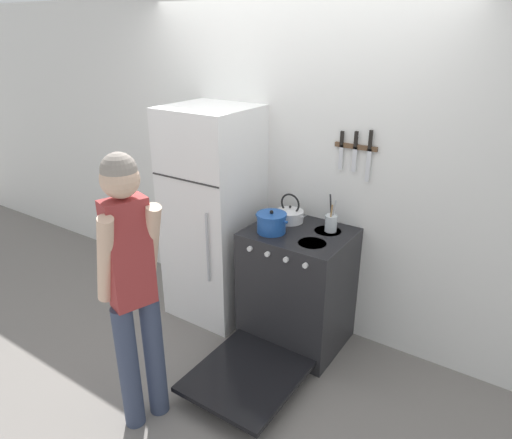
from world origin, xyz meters
The scene contains 9 objects.
ground_plane centered at (0.00, 0.00, 0.00)m, with size 14.00×14.00×0.00m, color slate.
wall_back centered at (0.00, 0.03, 1.27)m, with size 10.00×0.06×2.55m.
refrigerator centered at (-0.50, -0.31, 0.88)m, with size 0.66×0.65×1.76m.
stove_range centered at (0.30, -0.35, 0.46)m, with size 0.73×1.37×0.94m.
dutch_oven_pot centered at (0.13, -0.43, 1.01)m, with size 0.26×0.22×0.17m.
tea_kettle centered at (0.15, -0.18, 1.00)m, with size 0.26×0.21×0.22m.
utensil_jar centered at (0.48, -0.18, 1.00)m, with size 0.09×0.09×0.28m.
person centered at (-0.10, -1.53, 0.98)m, with size 0.35×0.41×1.73m.
wall_knife_strip centered at (0.56, -0.02, 1.54)m, with size 0.31×0.03×0.36m.
Camera 1 is at (1.71, -2.99, 2.29)m, focal length 32.00 mm.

